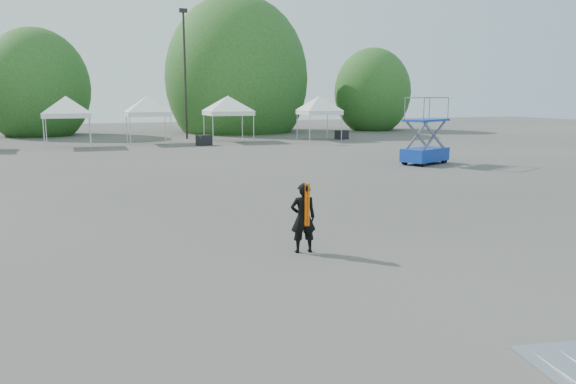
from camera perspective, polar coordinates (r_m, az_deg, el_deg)
name	(u,v)px	position (r m, az deg, el deg)	size (l,w,h in m)	color
ground	(307,241)	(13.28, 1.91, -5.00)	(120.00, 120.00, 0.00)	#474442
light_pole_east	(185,67)	(44.62, -10.43, 12.41)	(0.60, 0.25, 9.80)	black
tree_mid_w	(37,88)	(51.97, -24.18, 9.59)	(4.16, 4.16, 6.33)	#382314
tree_mid_e	(237,79)	(52.75, -5.22, 11.38)	(5.12, 5.12, 7.79)	#382314
tree_far_e	(372,92)	(55.78, 8.56, 9.98)	(3.84, 3.84, 5.84)	#382314
tent_d	(66,100)	(39.64, -21.64, 8.67)	(4.19, 4.19, 3.88)	silver
tent_e	(147,100)	(40.74, -14.11, 9.08)	(4.13, 4.13, 3.88)	silver
tent_f	(228,100)	(41.57, -6.14, 9.33)	(4.50, 4.50, 3.88)	silver
tent_g	(319,99)	(42.69, 3.18, 9.38)	(3.90, 3.90, 3.88)	silver
man	(303,218)	(12.18, 1.55, -2.63)	(0.61, 0.44, 1.54)	black
scissor_lift	(426,131)	(28.62, 13.83, 6.07)	(2.84, 2.20, 3.28)	#0B4194
crate_mid	(204,140)	(38.71, -8.53, 5.23)	(0.91, 0.71, 0.71)	black
crate_east	(342,135)	(43.85, 5.48, 5.81)	(0.89, 0.69, 0.69)	black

